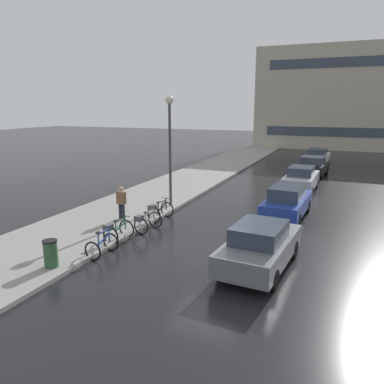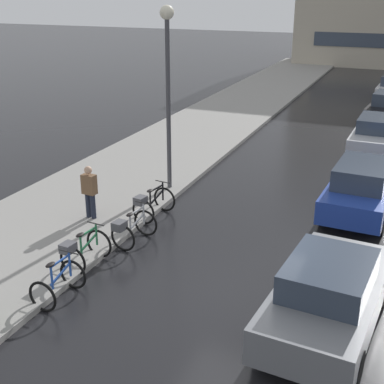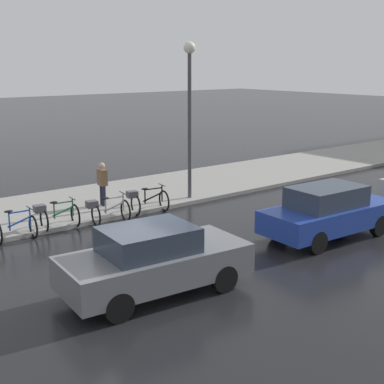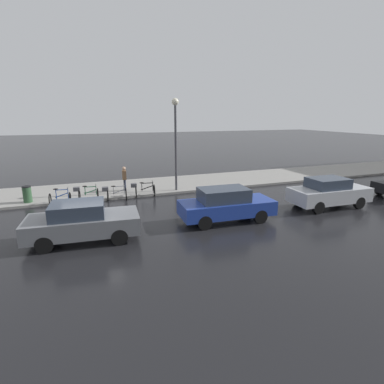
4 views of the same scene
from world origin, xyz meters
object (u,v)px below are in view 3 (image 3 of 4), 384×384
(bicycle_farthest, at_px, (146,200))
(streetlamp, at_px, (190,95))
(bicycle_second, at_px, (56,215))
(bicycle_nearest, at_px, (16,228))
(bicycle_third, at_px, (107,210))
(car_blue, at_px, (329,212))
(pedestrian, at_px, (102,183))
(car_grey, at_px, (154,260))

(bicycle_farthest, xyz_separation_m, streetlamp, (-0.48, 2.27, 3.45))
(bicycle_second, bearing_deg, streetlamp, 93.01)
(bicycle_nearest, bearing_deg, streetlamp, 94.79)
(bicycle_second, height_order, bicycle_farthest, bicycle_farthest)
(bicycle_third, bearing_deg, car_blue, 40.89)
(bicycle_nearest, height_order, pedestrian, pedestrian)
(car_grey, bearing_deg, bicycle_nearest, -168.52)
(bicycle_third, xyz_separation_m, pedestrian, (-1.77, 0.84, 0.47))
(bicycle_nearest, distance_m, car_grey, 5.61)
(bicycle_third, height_order, streetlamp, streetlamp)
(bicycle_second, height_order, bicycle_third, bicycle_third)
(car_blue, distance_m, pedestrian, 7.90)
(streetlamp, bearing_deg, car_grey, -43.52)
(bicycle_third, distance_m, car_blue, 6.91)
(bicycle_nearest, xyz_separation_m, bicycle_third, (0.19, 2.90, 0.09))
(pedestrian, bearing_deg, car_blue, 27.73)
(bicycle_third, xyz_separation_m, streetlamp, (-0.76, 3.97, 3.46))
(pedestrian, xyz_separation_m, streetlamp, (1.01, 3.13, 2.99))
(bicycle_farthest, relative_size, car_grey, 0.33)
(bicycle_second, relative_size, bicycle_third, 0.97)
(bicycle_second, height_order, streetlamp, streetlamp)
(bicycle_second, bearing_deg, pedestrian, 118.67)
(bicycle_nearest, xyz_separation_m, bicycle_second, (-0.29, 1.36, 0.09))
(bicycle_nearest, relative_size, bicycle_third, 0.79)
(bicycle_farthest, bearing_deg, bicycle_second, -93.38)
(bicycle_third, xyz_separation_m, car_blue, (5.22, 4.52, 0.32))
(streetlamp, bearing_deg, bicycle_third, -79.14)
(bicycle_nearest, distance_m, pedestrian, 4.10)
(car_grey, xyz_separation_m, car_blue, (-0.08, 6.30, 0.01))
(bicycle_nearest, xyz_separation_m, streetlamp, (-0.58, 6.86, 3.55))
(car_grey, bearing_deg, car_blue, 90.72)
(bicycle_second, distance_m, car_grey, 5.78)
(bicycle_third, distance_m, car_grey, 5.60)
(bicycle_second, bearing_deg, bicycle_farthest, 86.62)
(car_grey, bearing_deg, streetlamp, 136.48)
(bicycle_second, distance_m, streetlamp, 6.50)
(bicycle_second, bearing_deg, bicycle_third, 72.94)
(bicycle_third, height_order, car_blue, car_blue)
(bicycle_third, bearing_deg, bicycle_farthest, 99.38)
(bicycle_nearest, distance_m, bicycle_farthest, 4.60)
(bicycle_third, height_order, car_grey, car_grey)
(bicycle_farthest, distance_m, car_blue, 6.19)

